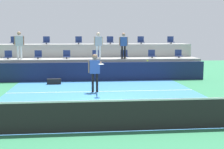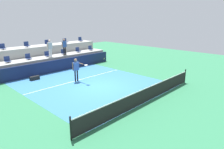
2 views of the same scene
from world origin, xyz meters
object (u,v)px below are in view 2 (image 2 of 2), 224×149
Objects in this scene: stadium_chair_lower_far_right at (91,48)px; stadium_chair_upper_far_right at (80,40)px; tennis_ball at (104,59)px; stadium_chair_upper_left at (3,47)px; stadium_chair_lower_right at (78,50)px; stadium_chair_upper_mid_left at (27,45)px; stadium_chair_lower_mid_right at (64,52)px; spectator_in_white at (64,45)px; stadium_chair_upper_right at (65,41)px; tennis_player at (76,67)px; stadium_chair_lower_left at (7,60)px; stadium_chair_upper_mid_right at (47,43)px; stadium_chair_lower_center at (47,54)px; stadium_chair_lower_mid_left at (28,57)px; spectator_leaning_on_rail at (50,47)px; equipment_bag at (35,78)px.

stadium_chair_lower_far_right is 1.00× the size of stadium_chair_upper_far_right.
stadium_chair_upper_left is at bearing 125.37° from tennis_ball.
stadium_chair_upper_mid_left is (-4.64, 1.80, 0.85)m from stadium_chair_lower_right.
spectator_in_white reaches higher than stadium_chair_lower_mid_right.
stadium_chair_lower_right is 1.00× the size of stadium_chair_upper_right.
tennis_player is at bearing -127.97° from stadium_chair_lower_right.
spectator_in_white is (5.25, -0.38, 0.73)m from stadium_chair_lower_left.
stadium_chair_upper_left is at bearing 180.00° from stadium_chair_upper_mid_right.
stadium_chair_lower_left is 0.29× the size of tennis_player.
stadium_chair_upper_left reaches higher than stadium_chair_lower_center.
tennis_player is (-0.33, -4.99, -0.34)m from stadium_chair_lower_center.
stadium_chair_lower_center is at bearing -150.70° from stadium_chair_upper_right.
stadium_chair_lower_left and stadium_chair_lower_right have the same top height.
stadium_chair_upper_mid_left is (-6.40, 1.80, 0.85)m from stadium_chair_lower_far_right.
stadium_chair_lower_mid_right is at bearing 0.00° from stadium_chair_lower_center.
stadium_chair_lower_right is at bearing 52.03° from tennis_player.
stadium_chair_upper_mid_right is 7.04m from tennis_player.
stadium_chair_lower_left is at bearing 180.00° from stadium_chair_lower_mid_right.
stadium_chair_lower_left is 1.00× the size of stadium_chair_upper_mid_left.
stadium_chair_lower_left is at bearing -165.12° from stadium_chair_upper_right.
tennis_ball is (0.26, -5.63, 0.07)m from stadium_chair_lower_mid_right.
stadium_chair_upper_mid_left is 0.29× the size of tennis_player.
stadium_chair_lower_mid_left is 1.00× the size of stadium_chair_lower_mid_right.
tennis_ball is at bearing -105.15° from stadium_chair_lower_right.
stadium_chair_upper_mid_right is at bearing 78.38° from tennis_player.
stadium_chair_lower_far_right is at bearing 0.00° from stadium_chair_lower_right.
stadium_chair_upper_right is 1.00× the size of stadium_chair_upper_far_right.
stadium_chair_upper_mid_right reaches higher than stadium_chair_lower_far_right.
spectator_in_white is at bearing -105.53° from stadium_chair_lower_mid_right.
tennis_player reaches higher than stadium_chair_lower_far_right.
stadium_chair_upper_mid_left is at bearing 118.84° from spectator_leaning_on_rail.
stadium_chair_upper_mid_left reaches higher than stadium_chair_lower_far_right.
stadium_chair_lower_right is 0.32× the size of spectator_leaning_on_rail.
stadium_chair_upper_mid_left is 3.52m from spectator_in_white.
stadium_chair_lower_right is 2.02m from stadium_chair_upper_right.
stadium_chair_lower_right reaches higher than tennis_ball.
stadium_chair_upper_mid_left reaches higher than stadium_chair_lower_left.
stadium_chair_upper_mid_right is 5.79m from equipment_bag.
stadium_chair_lower_right is 2.06m from spectator_in_white.
stadium_chair_upper_mid_right is 4.25m from stadium_chair_upper_far_right.
stadium_chair_lower_mid_left is 5.40m from stadium_chair_lower_right.
spectator_leaning_on_rail is at bearing -71.61° from stadium_chair_lower_center.
stadium_chair_lower_right is at bearing 180.00° from stadium_chair_lower_far_right.
tennis_ball is 5.80m from equipment_bag.
tennis_player is 1.14× the size of spectator_in_white.
spectator_leaning_on_rail is (-5.19, -2.18, -0.10)m from stadium_chair_upper_far_right.
stadium_chair_lower_left is 7.06m from stadium_chair_upper_right.
equipment_bag is (-5.66, -4.05, -2.16)m from stadium_chair_upper_right.
stadium_chair_upper_right reaches higher than stadium_chair_lower_left.
stadium_chair_upper_left reaches higher than tennis_ball.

